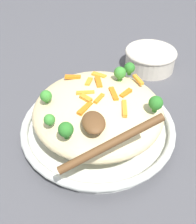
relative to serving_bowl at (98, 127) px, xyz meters
name	(u,v)px	position (x,y,z in m)	size (l,w,h in m)	color
ground_plane	(98,134)	(0.00, 0.00, -0.02)	(2.40, 2.40, 0.00)	#4C4C51
serving_bowl	(98,127)	(0.00, 0.00, 0.00)	(0.32, 0.32, 0.04)	silver
pasta_mound	(98,110)	(0.00, 0.00, 0.05)	(0.27, 0.26, 0.07)	beige
carrot_piece_0	(89,82)	(0.05, 0.01, 0.08)	(0.03, 0.01, 0.01)	orange
carrot_piece_1	(125,108)	(-0.04, -0.04, 0.08)	(0.04, 0.01, 0.01)	orange
carrot_piece_2	(85,93)	(0.01, 0.02, 0.08)	(0.04, 0.01, 0.01)	orange
carrot_piece_3	(126,93)	(0.00, -0.06, 0.08)	(0.03, 0.01, 0.01)	orange
carrot_piece_4	(99,82)	(0.05, -0.01, 0.09)	(0.04, 0.01, 0.01)	orange
carrot_piece_5	(73,77)	(0.08, 0.04, 0.08)	(0.03, 0.01, 0.01)	orange
carrot_piece_6	(113,93)	(0.00, -0.03, 0.09)	(0.04, 0.01, 0.01)	orange
carrot_piece_7	(85,108)	(-0.03, 0.03, 0.08)	(0.04, 0.01, 0.01)	orange
carrot_piece_8	(99,75)	(0.08, -0.02, 0.08)	(0.03, 0.01, 0.01)	orange
carrot_piece_9	(100,99)	(-0.01, 0.00, 0.09)	(0.03, 0.01, 0.01)	orange
carrot_piece_10	(93,122)	(-0.07, 0.02, 0.08)	(0.04, 0.01, 0.01)	orange
carrot_piece_11	(138,80)	(0.05, -0.10, 0.08)	(0.04, 0.01, 0.01)	orange
carrot_piece_12	(86,98)	(-0.01, 0.02, 0.09)	(0.03, 0.01, 0.01)	orange
broccoli_floret_0	(66,130)	(-0.09, 0.07, 0.09)	(0.03, 0.03, 0.03)	#296820
broccoli_floret_1	(46,96)	(0.01, 0.10, 0.09)	(0.02, 0.02, 0.03)	#377928
broccoli_floret_2	(156,103)	(-0.05, -0.10, 0.10)	(0.03, 0.03, 0.03)	#296820
broccoli_floret_3	(49,120)	(-0.06, 0.10, 0.09)	(0.02, 0.02, 0.02)	#377928
broccoli_floret_4	(120,73)	(0.05, -0.06, 0.10)	(0.03, 0.03, 0.03)	#377928
broccoli_floret_5	(130,68)	(0.07, -0.08, 0.09)	(0.02, 0.02, 0.03)	#296820
serving_spoon	(99,129)	(-0.11, 0.02, 0.10)	(0.12, 0.16, 0.07)	brown
companion_bowl	(150,58)	(0.24, -0.20, 0.01)	(0.15, 0.15, 0.06)	beige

